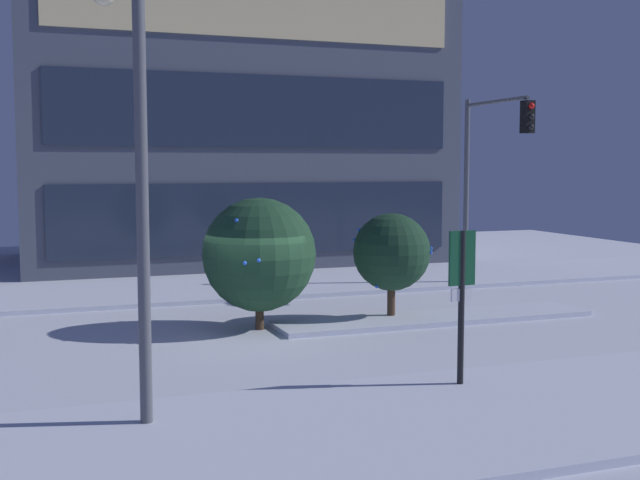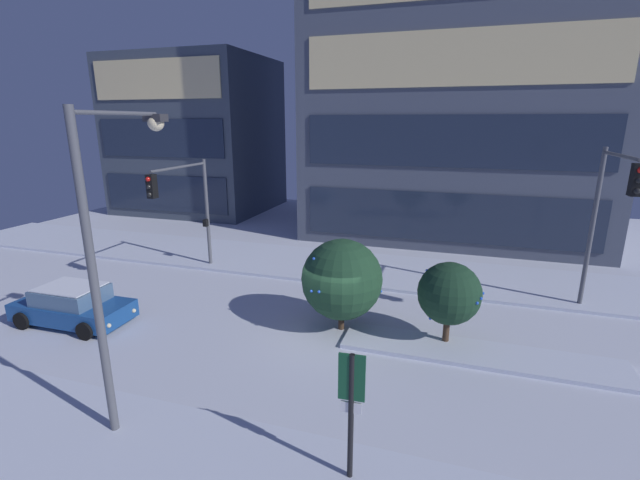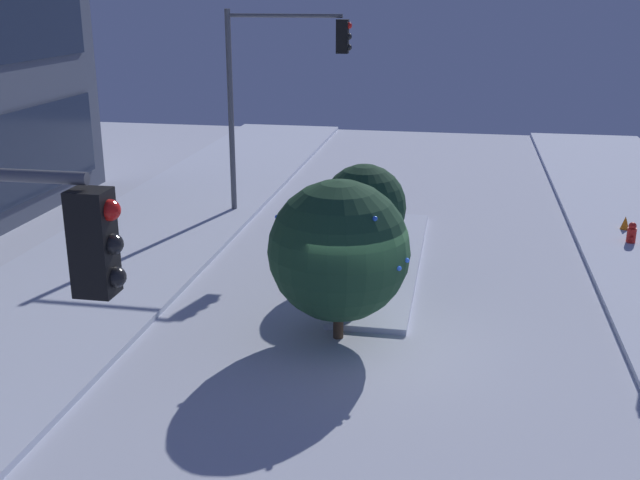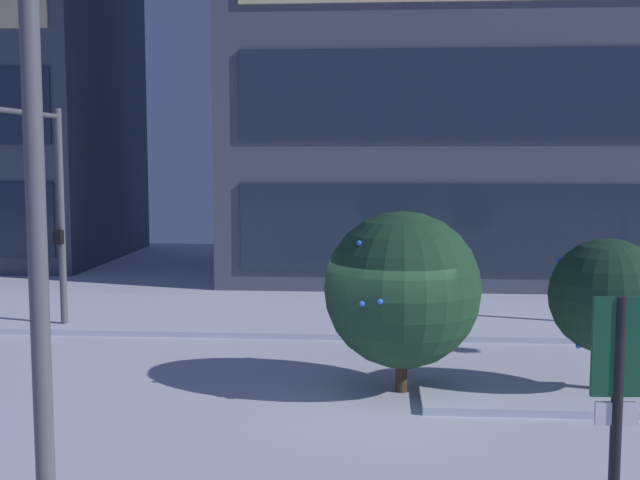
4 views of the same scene
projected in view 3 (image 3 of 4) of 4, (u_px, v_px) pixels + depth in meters
The scene contains 8 objects.
ground at pixel (375, 347), 15.81m from camera, with size 52.00×52.00×0.00m, color silver.
curb_strip_far at pixel (38, 317), 17.11m from camera, with size 52.00×5.20×0.14m, color silver.
median_strip at pixel (386, 261), 20.67m from camera, with size 9.00×1.80×0.14m, color silver.
traffic_light_corner_far_right at pixel (275, 76), 23.85m from camera, with size 0.32×3.99×6.53m.
fire_hydrant at pixel (631, 235), 21.94m from camera, with size 0.48×0.26×0.74m.
decorated_tree_median at pixel (364, 206), 19.17m from camera, with size 2.17×2.12×2.95m.
decorated_tree_left_of_median at pixel (339, 251), 15.65m from camera, with size 2.94×2.95×3.43m.
construction_cone at pixel (625, 225), 23.18m from camera, with size 0.36×0.36×0.55m, color orange.
Camera 3 is at (-14.31, -1.50, 7.00)m, focal length 42.84 mm.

